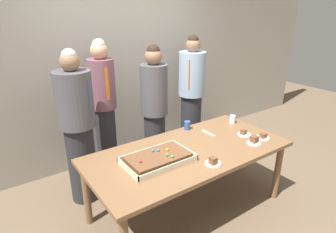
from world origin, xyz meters
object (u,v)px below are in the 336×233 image
at_px(plated_slice_far_left, 213,162).
at_px(cake_server_utensil, 208,133).
at_px(plated_slice_near_right, 244,133).
at_px(plated_slice_far_right, 254,141).
at_px(person_striped_tie_right, 78,128).
at_px(drink_cup_middle, 233,119).
at_px(person_green_shirt_behind, 191,94).
at_px(party_table, 189,156).
at_px(person_serving_front, 154,111).
at_px(plated_slice_near_left, 263,137).
at_px(sheet_cake, 158,159).
at_px(drink_cup_nearest, 187,125).
at_px(person_far_right_suit, 104,107).

height_order(plated_slice_far_left, cake_server_utensil, plated_slice_far_left).
bearing_deg(plated_slice_near_right, plated_slice_far_right, -110.42).
bearing_deg(person_striped_tie_right, drink_cup_middle, 43.57).
bearing_deg(person_green_shirt_behind, plated_slice_near_right, 39.88).
bearing_deg(plated_slice_far_left, cake_server_utensil, 50.98).
relative_size(party_table, person_serving_front, 1.23).
height_order(plated_slice_near_left, person_serving_front, person_serving_front).
relative_size(plated_slice_far_right, drink_cup_middle, 1.50).
bearing_deg(plated_slice_far_right, sheet_cake, 166.29).
bearing_deg(person_striped_tie_right, sheet_cake, 0.01).
bearing_deg(plated_slice_far_left, party_table, 91.07).
distance_m(drink_cup_nearest, cake_server_utensil, 0.27).
bearing_deg(plated_slice_far_right, party_table, 157.53).
xyz_separation_m(drink_cup_middle, person_serving_front, (-0.78, 0.57, 0.10)).
bearing_deg(sheet_cake, person_striped_tie_right, 117.39).
bearing_deg(cake_server_utensil, person_serving_front, 117.07).
bearing_deg(drink_cup_nearest, plated_slice_far_right, -63.20).
xyz_separation_m(plated_slice_near_left, person_serving_front, (-0.72, 1.07, 0.13)).
distance_m(plated_slice_near_left, person_far_right_suit, 1.89).
height_order(plated_slice_far_left, drink_cup_middle, drink_cup_middle).
height_order(plated_slice_near_left, person_far_right_suit, person_far_right_suit).
relative_size(plated_slice_near_left, cake_server_utensil, 0.75).
relative_size(plated_slice_far_right, person_far_right_suit, 0.09).
xyz_separation_m(drink_cup_middle, cake_server_utensil, (-0.46, -0.06, -0.05)).
height_order(drink_cup_middle, person_far_right_suit, person_far_right_suit).
xyz_separation_m(plated_slice_near_left, drink_cup_nearest, (-0.53, 0.67, 0.03)).
distance_m(sheet_cake, person_green_shirt_behind, 1.74).
relative_size(plated_slice_near_left, drink_cup_nearest, 1.50).
bearing_deg(drink_cup_nearest, party_table, -126.47).
xyz_separation_m(plated_slice_far_left, drink_cup_middle, (0.88, 0.59, 0.03)).
bearing_deg(person_striped_tie_right, cake_server_utensil, 35.21).
xyz_separation_m(cake_server_utensil, person_serving_front, (-0.32, 0.63, 0.15)).
relative_size(drink_cup_middle, cake_server_utensil, 0.50).
bearing_deg(plated_slice_near_left, person_far_right_suit, 130.68).
height_order(plated_slice_far_right, drink_cup_nearest, drink_cup_nearest).
bearing_deg(plated_slice_far_left, plated_slice_near_right, 20.36).
bearing_deg(drink_cup_nearest, sheet_cake, -147.84).
distance_m(party_table, plated_slice_near_left, 0.88).
distance_m(person_green_shirt_behind, person_far_right_suit, 1.33).
relative_size(plated_slice_near_left, plated_slice_far_right, 1.00).
distance_m(party_table, person_serving_front, 0.86).
relative_size(plated_slice_near_right, person_far_right_suit, 0.09).
xyz_separation_m(drink_cup_middle, person_far_right_suit, (-1.28, 0.93, 0.15)).
bearing_deg(plated_slice_far_right, drink_cup_middle, 66.09).
relative_size(person_striped_tie_right, person_far_right_suit, 0.98).
relative_size(party_table, person_striped_tie_right, 1.21).
bearing_deg(plated_slice_far_right, person_green_shirt_behind, 78.62).
height_order(party_table, person_green_shirt_behind, person_green_shirt_behind).
height_order(plated_slice_near_right, person_far_right_suit, person_far_right_suit).
distance_m(drink_cup_middle, person_far_right_suit, 1.59).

